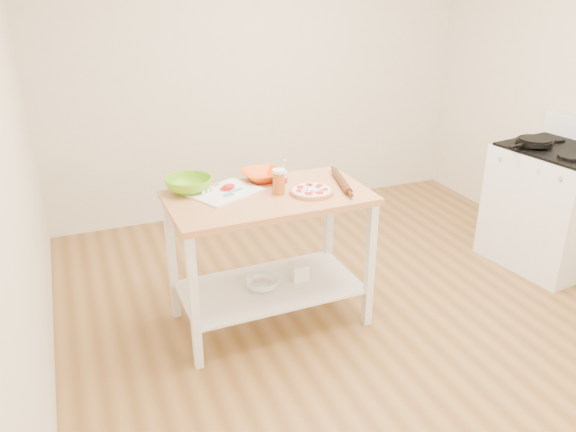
% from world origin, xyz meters
% --- Properties ---
extents(room_shell, '(4.04, 4.54, 2.74)m').
position_xyz_m(room_shell, '(0.00, 0.00, 1.35)').
color(room_shell, olive).
rests_on(room_shell, ground).
extents(prep_island, '(1.24, 0.69, 0.90)m').
position_xyz_m(prep_island, '(-0.64, 0.36, 0.65)').
color(prep_island, tan).
rests_on(prep_island, ground).
extents(gas_stove, '(0.76, 0.86, 1.11)m').
position_xyz_m(gas_stove, '(1.66, 0.32, 0.47)').
color(gas_stove, white).
rests_on(gas_stove, ground).
extents(skillet, '(0.42, 0.27, 0.03)m').
position_xyz_m(skillet, '(1.51, 0.44, 0.97)').
color(skillet, black).
rests_on(skillet, gas_stove).
extents(pizza, '(0.27, 0.27, 0.04)m').
position_xyz_m(pizza, '(-0.39, 0.28, 0.92)').
color(pizza, tan).
rests_on(pizza, prep_island).
extents(cutting_board, '(0.49, 0.44, 0.04)m').
position_xyz_m(cutting_board, '(-0.88, 0.48, 0.91)').
color(cutting_board, white).
rests_on(cutting_board, prep_island).
extents(spatula, '(0.14, 0.10, 0.01)m').
position_xyz_m(spatula, '(-0.85, 0.44, 0.92)').
color(spatula, teal).
rests_on(spatula, cutting_board).
extents(knife, '(0.27, 0.07, 0.01)m').
position_xyz_m(knife, '(-1.05, 0.58, 0.92)').
color(knife, silver).
rests_on(knife, cutting_board).
extents(orange_bowl, '(0.29, 0.29, 0.07)m').
position_xyz_m(orange_bowl, '(-0.59, 0.62, 0.93)').
color(orange_bowl, '#ED560D').
rests_on(orange_bowl, prep_island).
extents(green_bowl, '(0.35, 0.35, 0.09)m').
position_xyz_m(green_bowl, '(-1.08, 0.59, 0.94)').
color(green_bowl, '#6BB317').
rests_on(green_bowl, prep_island).
extents(beer_pint, '(0.08, 0.08, 0.16)m').
position_xyz_m(beer_pint, '(-0.58, 0.35, 0.98)').
color(beer_pint, '#B8591E').
rests_on(beer_pint, prep_island).
extents(yogurt_tub, '(0.09, 0.09, 0.19)m').
position_xyz_m(yogurt_tub, '(-0.53, 0.45, 0.95)').
color(yogurt_tub, white).
rests_on(yogurt_tub, prep_island).
extents(rolling_pin, '(0.14, 0.40, 0.05)m').
position_xyz_m(rolling_pin, '(-0.15, 0.35, 0.92)').
color(rolling_pin, '#552A13').
rests_on(rolling_pin, prep_island).
extents(shelf_glass_bowl, '(0.29, 0.29, 0.07)m').
position_xyz_m(shelf_glass_bowl, '(-0.70, 0.35, 0.30)').
color(shelf_glass_bowl, silver).
rests_on(shelf_glass_bowl, prep_island).
extents(shelf_bin, '(0.11, 0.11, 0.11)m').
position_xyz_m(shelf_bin, '(-0.43, 0.37, 0.32)').
color(shelf_bin, white).
rests_on(shelf_bin, prep_island).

